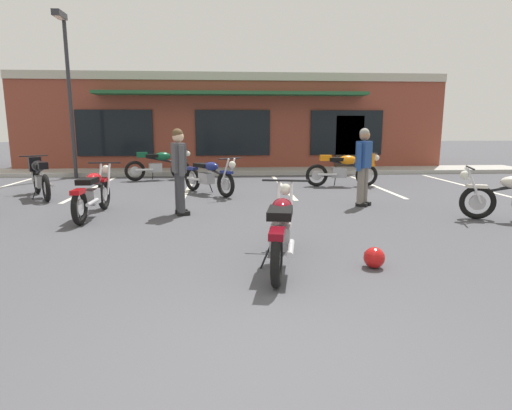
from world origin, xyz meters
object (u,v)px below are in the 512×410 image
at_px(motorcycle_red_sportbike, 40,176).
at_px(motorcycle_silver_naked, 346,168).
at_px(person_in_black_shirt, 179,166).
at_px(parking_lot_lamp_post, 67,75).
at_px(motorcycle_foreground_classic, 281,229).
at_px(helmet_on_pavement, 374,258).
at_px(motorcycle_green_cafe_racer, 161,163).
at_px(person_in_shorts_foreground, 364,162).
at_px(motorcycle_cream_vintage, 209,176).
at_px(motorcycle_orange_scrambler, 93,193).

bearing_deg(motorcycle_red_sportbike, motorcycle_silver_naked, 9.00).
height_order(motorcycle_silver_naked, person_in_black_shirt, person_in_black_shirt).
height_order(motorcycle_red_sportbike, parking_lot_lamp_post, parking_lot_lamp_post).
bearing_deg(parking_lot_lamp_post, motorcycle_silver_naked, -16.68).
height_order(motorcycle_red_sportbike, person_in_black_shirt, person_in_black_shirt).
distance_m(motorcycle_foreground_classic, motorcycle_silver_naked, 7.36).
height_order(helmet_on_pavement, parking_lot_lamp_post, parking_lot_lamp_post).
relative_size(motorcycle_green_cafe_racer, person_in_shorts_foreground, 1.22).
distance_m(motorcycle_silver_naked, motorcycle_cream_vintage, 4.04).
bearing_deg(motorcycle_foreground_classic, person_in_black_shirt, 116.42).
bearing_deg(motorcycle_orange_scrambler, motorcycle_foreground_classic, -44.22).
relative_size(motorcycle_foreground_classic, person_in_shorts_foreground, 1.25).
bearing_deg(motorcycle_foreground_classic, motorcycle_silver_naked, 67.88).
height_order(person_in_shorts_foreground, helmet_on_pavement, person_in_shorts_foreground).
xyz_separation_m(motorcycle_red_sportbike, helmet_on_pavement, (6.33, -5.75, -0.40)).
distance_m(motorcycle_green_cafe_racer, parking_lot_lamp_post, 4.11).
relative_size(motorcycle_green_cafe_racer, parking_lot_lamp_post, 0.40).
xyz_separation_m(motorcycle_silver_naked, helmet_on_pavement, (-1.64, -7.01, -0.40)).
xyz_separation_m(motorcycle_foreground_classic, parking_lot_lamp_post, (-5.68, 9.35, 2.86)).
xyz_separation_m(motorcycle_cream_vintage, person_in_black_shirt, (-0.47, -2.53, 0.49)).
height_order(motorcycle_green_cafe_racer, motorcycle_orange_scrambler, same).
distance_m(motorcycle_orange_scrambler, motorcycle_cream_vintage, 3.32).
bearing_deg(helmet_on_pavement, person_in_black_shirt, 128.79).
bearing_deg(person_in_black_shirt, motorcycle_cream_vintage, 79.56).
xyz_separation_m(motorcycle_green_cafe_racer, motorcycle_orange_scrambler, (-0.50, -5.56, -0.07)).
bearing_deg(motorcycle_orange_scrambler, motorcycle_green_cafe_racer, 84.87).
bearing_deg(motorcycle_cream_vintage, motorcycle_orange_scrambler, -129.64).
bearing_deg(parking_lot_lamp_post, person_in_black_shirt, -56.40).
relative_size(motorcycle_red_sportbike, motorcycle_orange_scrambler, 0.89).
distance_m(motorcycle_red_sportbike, motorcycle_green_cafe_racer, 4.01).
height_order(motorcycle_orange_scrambler, person_in_shorts_foreground, person_in_shorts_foreground).
relative_size(motorcycle_green_cafe_racer, person_in_black_shirt, 1.22).
relative_size(motorcycle_orange_scrambler, motorcycle_cream_vintage, 1.19).
bearing_deg(motorcycle_silver_naked, person_in_black_shirt, -139.98).
distance_m(person_in_shorts_foreground, parking_lot_lamp_post, 9.97).
xyz_separation_m(motorcycle_green_cafe_racer, person_in_shorts_foreground, (5.02, -4.86, 0.42)).
xyz_separation_m(motorcycle_silver_naked, person_in_black_shirt, (-4.34, -3.65, 0.42)).
bearing_deg(parking_lot_lamp_post, person_in_shorts_foreground, -34.62).
xyz_separation_m(motorcycle_foreground_classic, motorcycle_silver_naked, (2.77, 6.82, 0.07)).
bearing_deg(motorcycle_green_cafe_racer, person_in_black_shirt, -78.24).
xyz_separation_m(motorcycle_foreground_classic, motorcycle_red_sportbike, (-5.20, 5.55, 0.07)).
height_order(motorcycle_foreground_classic, motorcycle_silver_naked, same).
height_order(motorcycle_foreground_classic, motorcycle_red_sportbike, same).
height_order(motorcycle_orange_scrambler, helmet_on_pavement, motorcycle_orange_scrambler).
relative_size(motorcycle_orange_scrambler, person_in_black_shirt, 1.26).
distance_m(motorcycle_red_sportbike, person_in_shorts_foreground, 7.70).
distance_m(person_in_black_shirt, helmet_on_pavement, 4.40).
relative_size(motorcycle_green_cafe_racer, motorcycle_orange_scrambler, 0.97).
height_order(motorcycle_silver_naked, parking_lot_lamp_post, parking_lot_lamp_post).
distance_m(motorcycle_cream_vintage, helmet_on_pavement, 6.31).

